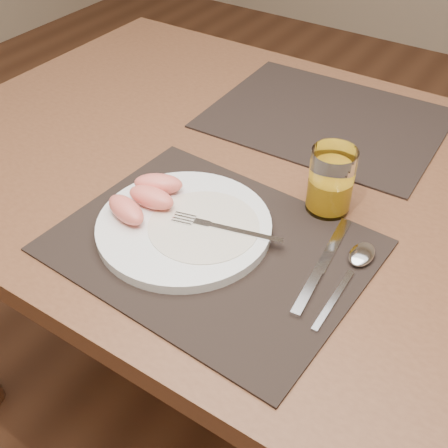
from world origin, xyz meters
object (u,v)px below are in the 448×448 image
Objects in this scene: fork at (217,227)px; placemat_far at (326,119)px; plate at (184,226)px; juice_glass at (331,183)px; table at (280,213)px; placemat_near at (211,246)px; spoon at (358,261)px; knife at (318,272)px.

placemat_far is at bearing 92.28° from fork.
plate is 2.49× the size of juice_glass.
juice_glass reaches higher than table.
table is at bearing 75.33° from plate.
table is at bearing -83.70° from placemat_far.
placemat_near and placemat_far have the same top height.
fork is (-0.01, -0.20, 0.11)m from table.
plate is (-0.05, 0.00, 0.01)m from placemat_near.
table is 0.24m from placemat_near.
placemat_far is at bearing 96.30° from table.
spoon is at bearing -45.39° from juice_glass.
placemat_far is 0.42m from spoon.
placemat_far is 0.44m from knife.
spoon is at bearing 17.42° from plate.
plate is 1.23× the size of knife.
spoon is (0.20, -0.14, 0.09)m from table.
table is at bearing 145.27° from spoon.
fork reaches higher than table.
placemat_far is 2.04× the size of knife.
juice_glass reaches higher than plate.
table is 6.35× the size of knife.
knife is at bearing 4.28° from fork.
plate is 0.27m from spoon.
fork is at bearing 102.68° from placemat_near.
plate reaches higher than placemat_far.
juice_glass is at bearing -64.00° from placemat_far.
placemat_near reaches higher than table.
placemat_far is at bearing 116.00° from juice_glass.
knife is (0.16, 0.03, 0.00)m from placemat_near.
fork reaches higher than placemat_far.
knife is at bearing -49.51° from table.
knife is at bearing 7.97° from plate.
spoon is 0.14m from juice_glass.
spoon is at bearing 22.78° from placemat_near.
placemat_far is 0.44m from plate.
plate reaches higher than knife.
spoon is at bearing -34.73° from table.
juice_glass reaches higher than placemat_near.
spoon is (0.20, 0.08, 0.01)m from placemat_near.
placemat_near is 1.00× the size of placemat_far.
knife is 1.15× the size of spoon.
fork is at bearing -163.17° from spoon.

